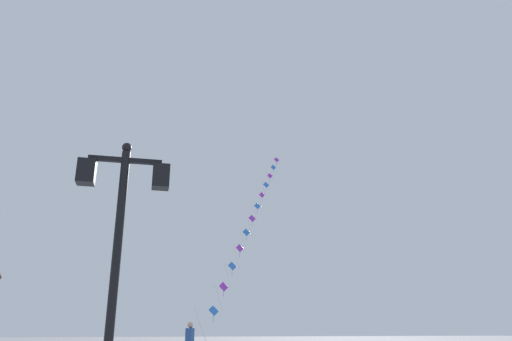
% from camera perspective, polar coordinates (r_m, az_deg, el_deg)
% --- Properties ---
extents(twin_lantern_lamp_post, '(1.47, 0.28, 4.42)m').
position_cam_1_polar(twin_lantern_lamp_post, '(7.83, -16.19, -5.91)').
color(twin_lantern_lamp_post, black).
rests_on(twin_lantern_lamp_post, ground_plane).
extents(kite_train, '(8.65, 17.26, 15.86)m').
position_cam_1_polar(kite_train, '(31.02, -0.46, -5.81)').
color(kite_train, brown).
rests_on(kite_train, ground_plane).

